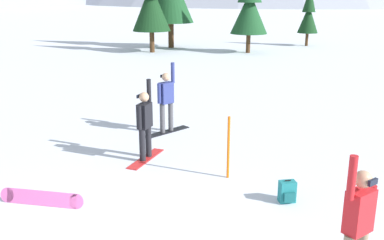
{
  "coord_description": "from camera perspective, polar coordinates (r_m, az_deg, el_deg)",
  "views": [
    {
      "loc": [
        0.89,
        -6.01,
        4.04
      ],
      "look_at": [
        2.13,
        4.3,
        1.0
      ],
      "focal_mm": 41.18,
      "sensor_mm": 36.0,
      "label": 1
    }
  ],
  "objects": [
    {
      "name": "pine_tree_broad",
      "position": [
        35.37,
        14.87,
        13.18
      ],
      "size": [
        1.54,
        1.54,
        4.45
      ],
      "color": "#472D19",
      "rests_on": "ground_plane"
    },
    {
      "name": "loose_snowboard_near_right",
      "position": [
        9.25,
        -18.9,
        -9.5
      ],
      "size": [
        1.72,
        0.64,
        0.29
      ],
      "color": "pink",
      "rests_on": "ground_plane"
    },
    {
      "name": "snowboarder_background",
      "position": [
        12.9,
        -3.35,
        2.57
      ],
      "size": [
        1.44,
        1.16,
        2.06
      ],
      "color": "black",
      "rests_on": "ground_plane"
    },
    {
      "name": "snowboarder_midground",
      "position": [
        10.82,
        -6.13,
        -0.42
      ],
      "size": [
        0.97,
        1.43,
        1.99
      ],
      "color": "red",
      "rests_on": "ground_plane"
    },
    {
      "name": "pine_tree_short",
      "position": [
        30.47,
        7.47,
        14.6
      ],
      "size": [
        2.5,
        2.5,
        5.85
      ],
      "color": "#472D19",
      "rests_on": "ground_plane"
    },
    {
      "name": "backpack_teal",
      "position": [
        9.05,
        12.25,
        -9.1
      ],
      "size": [
        0.33,
        0.27,
        0.47
      ],
      "color": "#1E7A7F",
      "rests_on": "ground_plane"
    },
    {
      "name": "trail_marker_pole",
      "position": [
        9.79,
        4.74,
        -3.58
      ],
      "size": [
        0.06,
        0.06,
        1.43
      ],
      "primitive_type": "cylinder",
      "color": "orange",
      "rests_on": "ground_plane"
    },
    {
      "name": "snowboarder_foreground",
      "position": [
        6.58,
        20.67,
        -12.63
      ],
      "size": [
        1.43,
        0.95,
        2.04
      ],
      "color": "yellow",
      "rests_on": "ground_plane"
    }
  ]
}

